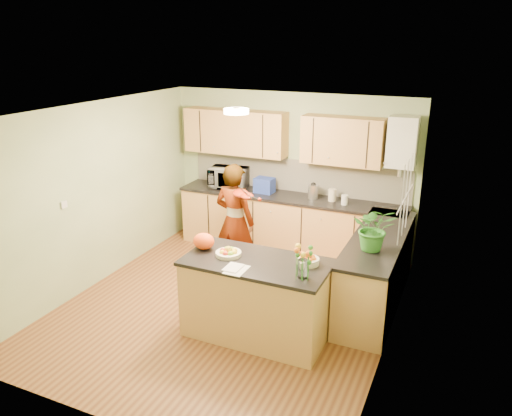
% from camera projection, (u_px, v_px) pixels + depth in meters
% --- Properties ---
extents(floor, '(4.50, 4.50, 0.00)m').
position_uv_depth(floor, '(228.00, 306.00, 6.43)').
color(floor, brown).
rests_on(floor, ground).
extents(ceiling, '(4.00, 4.50, 0.02)m').
position_uv_depth(ceiling, '(224.00, 111.00, 5.62)').
color(ceiling, silver).
rests_on(ceiling, wall_back).
extents(wall_back, '(4.00, 0.02, 2.50)m').
position_uv_depth(wall_back, '(291.00, 172.00, 7.97)').
color(wall_back, gray).
rests_on(wall_back, floor).
extents(wall_front, '(4.00, 0.02, 2.50)m').
position_uv_depth(wall_front, '(101.00, 300.00, 4.08)').
color(wall_front, gray).
rests_on(wall_front, floor).
extents(wall_left, '(0.02, 4.50, 2.50)m').
position_uv_depth(wall_left, '(96.00, 195.00, 6.79)').
color(wall_left, gray).
rests_on(wall_left, floor).
extents(wall_right, '(0.02, 4.50, 2.50)m').
position_uv_depth(wall_right, '(395.00, 242.00, 5.25)').
color(wall_right, gray).
rests_on(wall_right, floor).
extents(back_counter, '(3.64, 0.62, 0.94)m').
position_uv_depth(back_counter, '(289.00, 224.00, 7.92)').
color(back_counter, tan).
rests_on(back_counter, floor).
extents(right_counter, '(0.62, 2.24, 0.94)m').
position_uv_depth(right_counter, '(377.00, 270.00, 6.36)').
color(right_counter, tan).
rests_on(right_counter, floor).
extents(splashback, '(3.60, 0.02, 0.52)m').
position_uv_depth(splashback, '(297.00, 176.00, 7.93)').
color(splashback, beige).
rests_on(splashback, back_counter).
extents(upper_cabinets, '(3.20, 0.34, 0.70)m').
position_uv_depth(upper_cabinets, '(277.00, 135.00, 7.69)').
color(upper_cabinets, tan).
rests_on(upper_cabinets, wall_back).
extents(boiler, '(0.40, 0.30, 0.86)m').
position_uv_depth(boiler, '(402.00, 142.00, 6.96)').
color(boiler, silver).
rests_on(boiler, wall_back).
extents(window_right, '(0.01, 1.30, 1.05)m').
position_uv_depth(window_right, '(406.00, 198.00, 5.68)').
color(window_right, silver).
rests_on(window_right, wall_right).
extents(light_switch, '(0.02, 0.09, 0.09)m').
position_uv_depth(light_switch, '(64.00, 205.00, 6.25)').
color(light_switch, silver).
rests_on(light_switch, wall_left).
extents(ceiling_lamp, '(0.30, 0.30, 0.07)m').
position_uv_depth(ceiling_lamp, '(236.00, 111.00, 5.89)').
color(ceiling_lamp, '#FFEABF').
rests_on(ceiling_lamp, ceiling).
extents(peninsula_island, '(1.63, 0.84, 0.94)m').
position_uv_depth(peninsula_island, '(257.00, 298.00, 5.69)').
color(peninsula_island, tan).
rests_on(peninsula_island, floor).
extents(fruit_dish, '(0.29, 0.29, 0.10)m').
position_uv_depth(fruit_dish, '(228.00, 252.00, 5.66)').
color(fruit_dish, beige).
rests_on(fruit_dish, peninsula_island).
extents(orange_bowl, '(0.25, 0.25, 0.14)m').
position_uv_depth(orange_bowl, '(308.00, 259.00, 5.44)').
color(orange_bowl, beige).
rests_on(orange_bowl, peninsula_island).
extents(flower_vase, '(0.24, 0.24, 0.44)m').
position_uv_depth(flower_vase, '(303.00, 252.00, 5.06)').
color(flower_vase, silver).
rests_on(flower_vase, peninsula_island).
extents(orange_bag, '(0.32, 0.30, 0.19)m').
position_uv_depth(orange_bag, '(204.00, 241.00, 5.82)').
color(orange_bag, '#F64A14').
rests_on(orange_bag, peninsula_island).
extents(papers, '(0.21, 0.28, 0.01)m').
position_uv_depth(papers, '(237.00, 269.00, 5.32)').
color(papers, silver).
rests_on(papers, peninsula_island).
extents(violinist, '(0.65, 0.47, 1.67)m').
position_uv_depth(violinist, '(235.00, 221.00, 7.02)').
color(violinist, tan).
rests_on(violinist, floor).
extents(violin, '(0.71, 0.62, 0.18)m').
position_uv_depth(violin, '(240.00, 193.00, 6.59)').
color(violin, '#510B05').
rests_on(violin, violinist).
extents(microwave, '(0.65, 0.48, 0.33)m').
position_uv_depth(microwave, '(229.00, 178.00, 8.17)').
color(microwave, silver).
rests_on(microwave, back_counter).
extents(blue_box, '(0.31, 0.24, 0.24)m').
position_uv_depth(blue_box, '(264.00, 185.00, 7.92)').
color(blue_box, '#213697').
rests_on(blue_box, back_counter).
extents(kettle, '(0.16, 0.16, 0.29)m').
position_uv_depth(kettle, '(313.00, 191.00, 7.63)').
color(kettle, silver).
rests_on(kettle, back_counter).
extents(jar_cream, '(0.15, 0.15, 0.18)m').
position_uv_depth(jar_cream, '(332.00, 195.00, 7.52)').
color(jar_cream, beige).
rests_on(jar_cream, back_counter).
extents(jar_white, '(0.13, 0.13, 0.15)m').
position_uv_depth(jar_white, '(345.00, 200.00, 7.35)').
color(jar_white, silver).
rests_on(jar_white, back_counter).
extents(potted_plant, '(0.57, 0.53, 0.54)m').
position_uv_depth(potted_plant, '(374.00, 228.00, 5.73)').
color(potted_plant, '#307928').
rests_on(potted_plant, right_counter).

